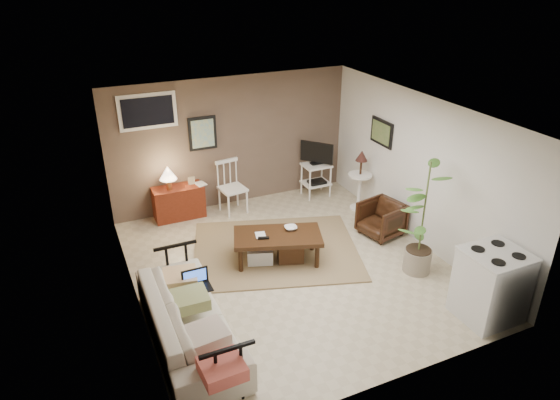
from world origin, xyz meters
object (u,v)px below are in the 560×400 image
red_console (178,199)px  potted_plant (424,214)px  stove (491,285)px  spindle_chair (232,189)px  armchair (381,217)px  tv_stand (316,168)px  sofa (189,312)px  side_table (360,173)px  coffee_table (277,246)px

red_console → potted_plant: potted_plant is taller
red_console → stove: 5.28m
spindle_chair → armchair: size_ratio=1.49×
spindle_chair → potted_plant: potted_plant is taller
red_console → spindle_chair: bearing=-9.7°
spindle_chair → tv_stand: size_ratio=0.88×
tv_stand → potted_plant: size_ratio=0.61×
sofa → spindle_chair: (1.63, 3.09, 0.02)m
sofa → stove: bearing=-106.9°
spindle_chair → potted_plant: size_ratio=0.54×
spindle_chair → potted_plant: bearing=-58.2°
red_console → stove: (2.97, -4.37, 0.13)m
red_console → spindle_chair: 0.99m
red_console → spindle_chair: (0.97, -0.17, 0.10)m
sofa → stove: 3.80m
side_table → armchair: 1.08m
coffee_table → sofa: (-1.69, -1.20, 0.16)m
tv_stand → armchair: (0.26, -1.83, -0.25)m
coffee_table → tv_stand: 2.52m
potted_plant → red_console: bearing=131.8°
coffee_table → potted_plant: size_ratio=0.82×
armchair → stove: 2.36m
sofa → potted_plant: bearing=-88.1°
coffee_table → tv_stand: size_ratio=1.34×
sofa → spindle_chair: bearing=-27.8°
red_console → stove: size_ratio=1.05×
spindle_chair → armchair: spindle_chair is taller
side_table → potted_plant: bearing=-98.5°
armchair → spindle_chair: bearing=-145.5°
coffee_table → potted_plant: 2.20m
side_table → tv_stand: bearing=118.3°
spindle_chair → tv_stand: bearing=-0.8°
coffee_table → stove: stove is taller
tv_stand → potted_plant: 2.98m
potted_plant → sofa: bearing=-178.1°
red_console → spindle_chair: red_console is taller
side_table → stove: side_table is taller
coffee_table → armchair: (1.93, 0.04, 0.05)m
red_console → armchair: size_ratio=1.58×
armchair → potted_plant: (-0.13, -1.13, 0.62)m
sofa → spindle_chair: size_ratio=2.30×
side_table → stove: 3.35m
coffee_table → side_table: 2.39m
sofa → armchair: sofa is taller
side_table → coffee_table: bearing=-154.0°
sofa → tv_stand: bearing=-47.5°
tv_stand → coffee_table: bearing=-131.7°
tv_stand → potted_plant: potted_plant is taller
red_console → tv_stand: 2.70m
tv_stand → spindle_chair: bearing=179.2°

